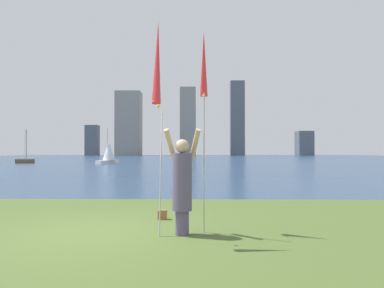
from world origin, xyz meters
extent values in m
cube|color=navy|center=(0.00, 62.39, -0.06)|extent=(120.00, 115.23, 0.12)
cube|color=#232D14|center=(0.00, 4.77, -0.02)|extent=(120.00, 0.70, 0.02)
cylinder|color=#594C72|center=(1.78, -0.17, 0.23)|extent=(0.26, 0.26, 0.46)
cylinder|color=#594C72|center=(1.78, -0.17, 1.01)|extent=(0.37, 0.37, 1.10)
sphere|color=#D1A889|center=(1.78, -0.17, 1.70)|extent=(0.27, 0.27, 0.27)
cylinder|color=#D1A889|center=(1.54, -0.02, 1.72)|extent=(0.27, 0.43, 0.63)
cylinder|color=#D1A889|center=(2.02, -0.02, 1.72)|extent=(0.27, 0.43, 0.63)
cylinder|color=#B2B2B7|center=(1.36, -0.10, 1.21)|extent=(0.02, 0.47, 2.39)
cone|color=red|center=(1.36, -0.69, 3.22)|extent=(0.16, 0.45, 1.59)
sphere|color=yellow|center=(1.36, -0.54, 2.43)|extent=(0.06, 0.06, 0.06)
cylinder|color=#B2B2B7|center=(2.20, -0.10, 1.36)|extent=(0.02, 0.29, 2.71)
cone|color=red|center=(2.20, 0.23, 3.38)|extent=(0.16, 0.29, 1.33)
sphere|color=yellow|center=(2.20, 0.16, 2.72)|extent=(0.06, 0.06, 0.06)
cube|color=brown|center=(1.24, 1.34, 0.11)|extent=(0.20, 0.15, 0.22)
cube|color=brown|center=(-20.07, 37.60, 0.26)|extent=(2.29, 1.17, 0.52)
cylinder|color=silver|center=(-20.07, 37.60, 2.46)|extent=(0.07, 0.07, 3.87)
cube|color=white|center=(-26.98, 51.96, 0.19)|extent=(2.65, 1.25, 0.38)
cylinder|color=#47474C|center=(-26.98, 51.96, 2.77)|extent=(0.08, 0.08, 4.78)
cube|color=white|center=(-8.97, 35.43, 0.22)|extent=(2.35, 2.96, 0.45)
cylinder|color=silver|center=(-8.97, 35.43, 2.35)|extent=(0.09, 0.09, 3.81)
cone|color=white|center=(-8.85, 35.62, 1.61)|extent=(2.02, 2.02, 2.33)
cube|color=#565B66|center=(-33.33, 109.24, 4.98)|extent=(4.19, 3.09, 9.97)
cube|color=gray|center=(-20.85, 107.30, 10.31)|extent=(7.97, 5.93, 20.63)
cube|color=gray|center=(-1.71, 110.02, 11.16)|extent=(5.12, 5.43, 22.31)
cube|color=#565B66|center=(14.65, 110.97, 12.33)|extent=(4.66, 3.38, 24.66)
cube|color=#565B66|center=(36.58, 110.48, 3.98)|extent=(4.81, 6.07, 7.95)
camera|label=1|loc=(2.11, -6.99, 1.61)|focal=33.22mm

